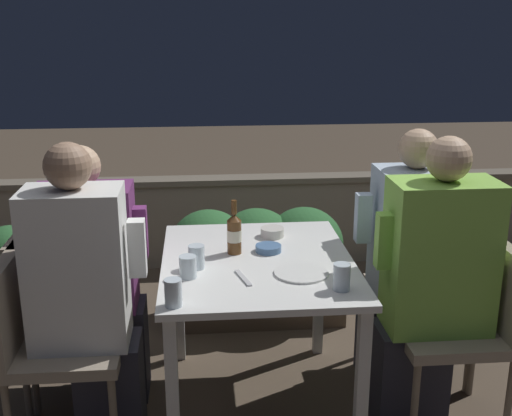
% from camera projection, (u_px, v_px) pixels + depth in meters
% --- Properties ---
extents(ground_plane, '(16.00, 16.00, 0.00)m').
position_uv_depth(ground_plane, '(257.00, 404.00, 3.11)').
color(ground_plane, brown).
extents(parapet_wall, '(9.00, 0.18, 0.67)m').
position_uv_depth(parapet_wall, '(235.00, 220.00, 4.78)').
color(parapet_wall, gray).
rests_on(parapet_wall, ground_plane).
extents(dining_table, '(0.86, 1.04, 0.75)m').
position_uv_depth(dining_table, '(258.00, 279.00, 2.92)').
color(dining_table, white).
rests_on(dining_table, ground_plane).
extents(planter_hedge, '(1.05, 0.47, 0.71)m').
position_uv_depth(planter_hedge, '(257.00, 259.00, 3.88)').
color(planter_hedge, brown).
rests_on(planter_hedge, ground_plane).
extents(chair_left_near, '(0.48, 0.48, 0.86)m').
position_uv_depth(chair_left_near, '(42.00, 331.00, 2.70)').
color(chair_left_near, gray).
rests_on(chair_left_near, ground_plane).
extents(person_white_polo, '(0.49, 0.26, 1.34)m').
position_uv_depth(person_white_polo, '(87.00, 299.00, 2.67)').
color(person_white_polo, '#282833').
rests_on(person_white_polo, ground_plane).
extents(chair_left_far, '(0.48, 0.48, 0.86)m').
position_uv_depth(chair_left_far, '(54.00, 296.00, 3.03)').
color(chair_left_far, gray).
rests_on(chair_left_far, ground_plane).
extents(person_purple_stripe, '(0.51, 0.26, 1.26)m').
position_uv_depth(person_purple_stripe, '(96.00, 276.00, 3.02)').
color(person_purple_stripe, '#282833').
rests_on(person_purple_stripe, ground_plane).
extents(chair_right_near, '(0.48, 0.48, 0.86)m').
position_uv_depth(chair_right_near, '(471.00, 314.00, 2.86)').
color(chair_right_near, gray).
rests_on(chair_right_near, ground_plane).
extents(person_green_blouse, '(0.51, 0.26, 1.34)m').
position_uv_depth(person_green_blouse, '(430.00, 287.00, 2.80)').
color(person_green_blouse, '#282833').
rests_on(person_green_blouse, ground_plane).
extents(chair_right_far, '(0.48, 0.48, 0.86)m').
position_uv_depth(chair_right_far, '(441.00, 279.00, 3.23)').
color(chair_right_far, gray).
rests_on(chair_right_far, ground_plane).
extents(person_blue_shirt, '(0.47, 0.26, 1.30)m').
position_uv_depth(person_blue_shirt, '(404.00, 257.00, 3.18)').
color(person_blue_shirt, '#282833').
rests_on(person_blue_shirt, ground_plane).
extents(beer_bottle, '(0.07, 0.07, 0.26)m').
position_uv_depth(beer_bottle, '(234.00, 233.00, 2.94)').
color(beer_bottle, brown).
rests_on(beer_bottle, dining_table).
extents(plate_0, '(0.23, 0.23, 0.01)m').
position_uv_depth(plate_0, '(301.00, 273.00, 2.73)').
color(plate_0, white).
rests_on(plate_0, dining_table).
extents(bowl_0, '(0.12, 0.12, 0.05)m').
position_uv_depth(bowl_0, '(272.00, 232.00, 3.19)').
color(bowl_0, beige).
rests_on(bowl_0, dining_table).
extents(bowl_1, '(0.12, 0.12, 0.03)m').
position_uv_depth(bowl_1, '(268.00, 248.00, 2.99)').
color(bowl_1, '#4C709E').
rests_on(bowl_1, dining_table).
extents(glass_cup_0, '(0.07, 0.07, 0.11)m').
position_uv_depth(glass_cup_0, '(173.00, 293.00, 2.42)').
color(glass_cup_0, silver).
rests_on(glass_cup_0, dining_table).
extents(glass_cup_1, '(0.07, 0.07, 0.11)m').
position_uv_depth(glass_cup_1, '(342.00, 277.00, 2.56)').
color(glass_cup_1, silver).
rests_on(glass_cup_1, dining_table).
extents(glass_cup_2, '(0.07, 0.07, 0.10)m').
position_uv_depth(glass_cup_2, '(188.00, 267.00, 2.69)').
color(glass_cup_2, silver).
rests_on(glass_cup_2, dining_table).
extents(glass_cup_3, '(0.07, 0.07, 0.10)m').
position_uv_depth(glass_cup_3, '(197.00, 257.00, 2.78)').
color(glass_cup_3, silver).
rests_on(glass_cup_3, dining_table).
extents(fork_0, '(0.06, 0.17, 0.01)m').
position_uv_depth(fork_0, '(243.00, 278.00, 2.68)').
color(fork_0, silver).
rests_on(fork_0, dining_table).
extents(potted_plant, '(0.36, 0.36, 0.68)m').
position_uv_depth(potted_plant, '(12.00, 270.00, 3.66)').
color(potted_plant, brown).
rests_on(potted_plant, ground_plane).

